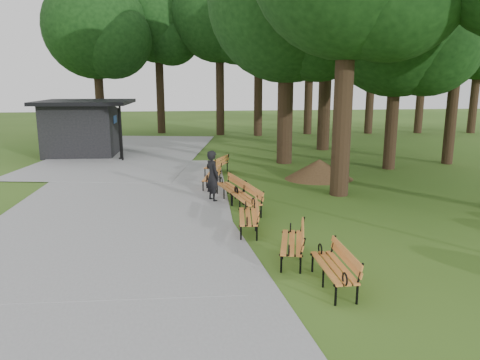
{
  "coord_description": "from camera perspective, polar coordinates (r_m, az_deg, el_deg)",
  "views": [
    {
      "loc": [
        -1.51,
        -13.82,
        4.41
      ],
      "look_at": [
        0.2,
        1.03,
        1.1
      ],
      "focal_mm": 34.59,
      "sensor_mm": 36.0,
      "label": 1
    }
  ],
  "objects": [
    {
      "name": "bench_4",
      "position": [
        17.06,
        -1.29,
        -0.97
      ],
      "size": [
        1.08,
        2.0,
        0.88
      ],
      "primitive_type": null,
      "rotation": [
        0.0,
        0.0,
        -1.33
      ],
      "color": "orange",
      "rests_on": "ground"
    },
    {
      "name": "bench_5",
      "position": [
        19.01,
        -3.52,
        0.41
      ],
      "size": [
        1.02,
        1.99,
        0.88
      ],
      "primitive_type": null,
      "rotation": [
        0.0,
        0.0,
        -1.78
      ],
      "color": "orange",
      "rests_on": "ground"
    },
    {
      "name": "lawn_tree_5",
      "position": [
        26.48,
        25.65,
        18.23
      ],
      "size": [
        4.9,
        4.9,
        10.12
      ],
      "color": "black",
      "rests_on": "ground"
    },
    {
      "name": "dirt_mound",
      "position": [
        20.85,
        9.74,
        1.34
      ],
      "size": [
        2.56,
        2.56,
        0.89
      ],
      "primitive_type": "cone",
      "color": "#47301C",
      "rests_on": "ground"
    },
    {
      "name": "kiosk",
      "position": [
        28.33,
        -18.94,
        6.09
      ],
      "size": [
        5.23,
        4.6,
        3.16
      ],
      "primitive_type": null,
      "rotation": [
        0.0,
        0.0,
        -0.04
      ],
      "color": "black",
      "rests_on": "ground"
    },
    {
      "name": "bench_3",
      "position": [
        15.49,
        0.75,
        -2.37
      ],
      "size": [
        1.03,
        1.99,
        0.88
      ],
      "primitive_type": null,
      "rotation": [
        0.0,
        0.0,
        -1.35
      ],
      "color": "orange",
      "rests_on": "ground"
    },
    {
      "name": "bench_6",
      "position": [
        21.5,
        -2.93,
        1.83
      ],
      "size": [
        1.41,
        1.99,
        0.88
      ],
      "primitive_type": null,
      "rotation": [
        0.0,
        0.0,
        -2.03
      ],
      "color": "orange",
      "rests_on": "ground"
    },
    {
      "name": "bench_2",
      "position": [
        13.55,
        1.0,
        -4.55
      ],
      "size": [
        0.84,
        1.96,
        0.88
      ],
      "primitive_type": null,
      "rotation": [
        0.0,
        0.0,
        -1.68
      ],
      "color": "orange",
      "rests_on": "ground"
    },
    {
      "name": "bench_1",
      "position": [
        11.56,
        6.4,
        -7.69
      ],
      "size": [
        1.08,
        2.0,
        0.88
      ],
      "primitive_type": null,
      "rotation": [
        0.0,
        0.0,
        -1.81
      ],
      "color": "orange",
      "rests_on": "ground"
    },
    {
      "name": "bench_0",
      "position": [
        10.26,
        11.47,
        -10.55
      ],
      "size": [
        0.66,
        1.91,
        0.88
      ],
      "primitive_type": null,
      "rotation": [
        0.0,
        0.0,
        -1.56
      ],
      "color": "orange",
      "rests_on": "ground"
    },
    {
      "name": "lawn_tree_2",
      "position": [
        24.51,
        5.87,
        20.96
      ],
      "size": [
        7.91,
        7.91,
        12.05
      ],
      "color": "black",
      "rests_on": "ground"
    },
    {
      "name": "lamp_post",
      "position": [
        26.06,
        -14.7,
        7.36
      ],
      "size": [
        0.32,
        0.32,
        3.14
      ],
      "color": "black",
      "rests_on": "ground"
    },
    {
      "name": "ground",
      "position": [
        14.59,
        -0.33,
        -5.11
      ],
      "size": [
        100.0,
        100.0,
        0.0
      ],
      "primitive_type": "plane",
      "color": "#325618",
      "rests_on": "ground"
    },
    {
      "name": "person",
      "position": [
        16.76,
        -3.4,
        0.49
      ],
      "size": [
        0.7,
        0.81,
        1.87
      ],
      "primitive_type": "imported",
      "rotation": [
        0.0,
        0.0,
        2.03
      ],
      "color": "black",
      "rests_on": "ground"
    },
    {
      "name": "path",
      "position": [
        17.56,
        -14.53,
        -2.36
      ],
      "size": [
        12.0,
        38.0,
        0.06
      ],
      "primitive_type": "cube",
      "color": "gray",
      "rests_on": "ground"
    },
    {
      "name": "lawn_tree_1",
      "position": [
        23.83,
        18.97,
        17.64
      ],
      "size": [
        6.69,
        6.69,
        10.19
      ],
      "color": "black",
      "rests_on": "ground"
    },
    {
      "name": "tree_backdrop",
      "position": [
        37.96,
        6.53,
        18.37
      ],
      "size": [
        36.84,
        10.33,
        16.69
      ],
      "primitive_type": null,
      "color": "black",
      "rests_on": "ground"
    }
  ]
}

